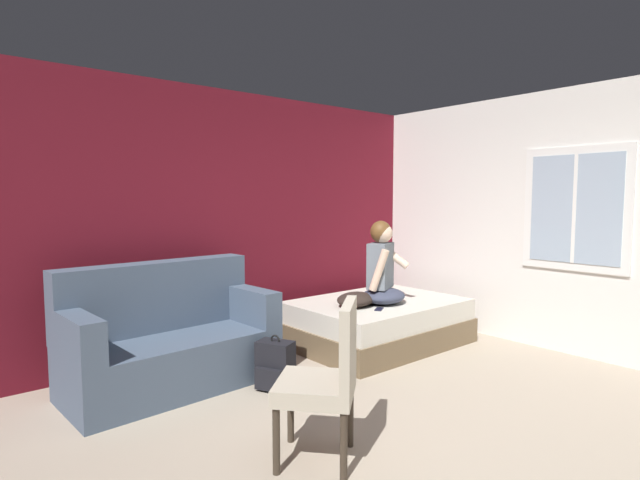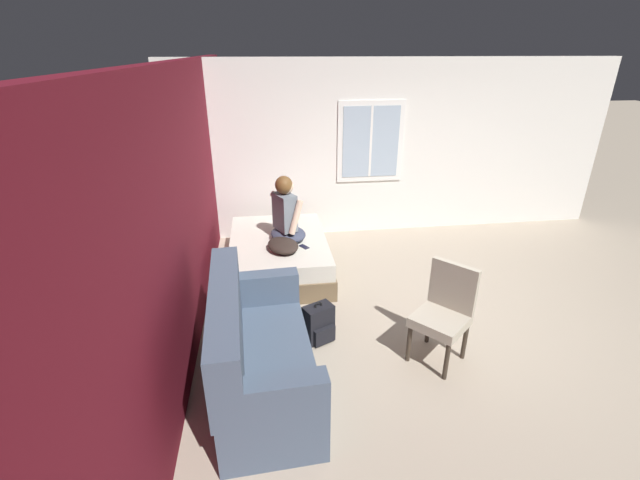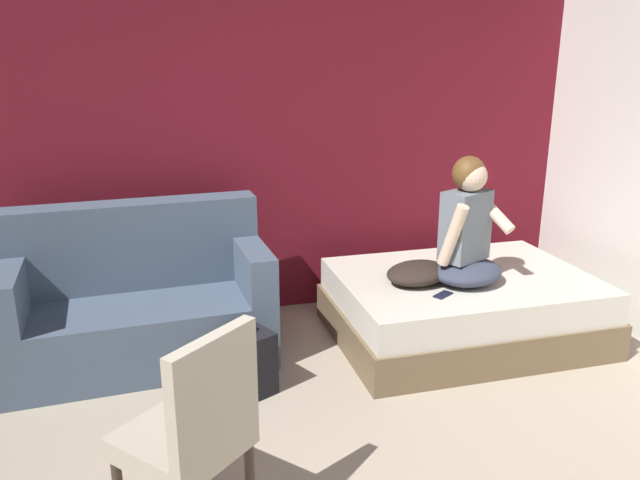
{
  "view_description": "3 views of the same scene",
  "coord_description": "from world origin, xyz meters",
  "px_view_note": "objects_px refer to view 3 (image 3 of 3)",
  "views": [
    {
      "loc": [
        -2.46,
        -1.78,
        1.6
      ],
      "look_at": [
        0.69,
        1.98,
        1.18
      ],
      "focal_mm": 28.0,
      "sensor_mm": 36.0,
      "label": 1
    },
    {
      "loc": [
        -3.8,
        2.06,
        2.81
      ],
      "look_at": [
        0.35,
        1.5,
        0.93
      ],
      "focal_mm": 24.0,
      "sensor_mm": 36.0,
      "label": 2
    },
    {
      "loc": [
        -0.64,
        -1.85,
        2.02
      ],
      "look_at": [
        0.31,
        1.6,
        0.93
      ],
      "focal_mm": 35.0,
      "sensor_mm": 36.0,
      "label": 3
    }
  ],
  "objects_px": {
    "couch": "(139,303)",
    "side_chair": "(193,428)",
    "throw_pillow": "(418,273)",
    "bed": "(462,306)",
    "person_seated": "(467,232)",
    "cell_phone": "(443,295)",
    "backpack": "(251,361)"
  },
  "relations": [
    {
      "from": "bed",
      "to": "throw_pillow",
      "type": "height_order",
      "value": "throw_pillow"
    },
    {
      "from": "bed",
      "to": "side_chair",
      "type": "xyz_separation_m",
      "value": [
        -2.02,
        -1.49,
        0.3
      ]
    },
    {
      "from": "backpack",
      "to": "cell_phone",
      "type": "height_order",
      "value": "cell_phone"
    },
    {
      "from": "person_seated",
      "to": "throw_pillow",
      "type": "xyz_separation_m",
      "value": [
        -0.32,
        0.07,
        -0.29
      ]
    },
    {
      "from": "couch",
      "to": "side_chair",
      "type": "bearing_deg",
      "value": -82.61
    },
    {
      "from": "backpack",
      "to": "couch",
      "type": "bearing_deg",
      "value": 135.51
    },
    {
      "from": "person_seated",
      "to": "backpack",
      "type": "height_order",
      "value": "person_seated"
    },
    {
      "from": "person_seated",
      "to": "throw_pillow",
      "type": "height_order",
      "value": "person_seated"
    },
    {
      "from": "throw_pillow",
      "to": "cell_phone",
      "type": "distance_m",
      "value": 0.29
    },
    {
      "from": "side_chair",
      "to": "throw_pillow",
      "type": "distance_m",
      "value": 2.18
    },
    {
      "from": "throw_pillow",
      "to": "side_chair",
      "type": "bearing_deg",
      "value": -138.61
    },
    {
      "from": "person_seated",
      "to": "throw_pillow",
      "type": "relative_size",
      "value": 1.82
    },
    {
      "from": "couch",
      "to": "backpack",
      "type": "distance_m",
      "value": 0.93
    },
    {
      "from": "backpack",
      "to": "cell_phone",
      "type": "distance_m",
      "value": 1.32
    },
    {
      "from": "person_seated",
      "to": "throw_pillow",
      "type": "distance_m",
      "value": 0.43
    },
    {
      "from": "backpack",
      "to": "cell_phone",
      "type": "xyz_separation_m",
      "value": [
        1.28,
        0.02,
        0.29
      ]
    },
    {
      "from": "couch",
      "to": "person_seated",
      "type": "height_order",
      "value": "person_seated"
    },
    {
      "from": "person_seated",
      "to": "cell_phone",
      "type": "bearing_deg",
      "value": -142.1
    },
    {
      "from": "side_chair",
      "to": "cell_phone",
      "type": "bearing_deg",
      "value": 34.59
    },
    {
      "from": "backpack",
      "to": "cell_phone",
      "type": "relative_size",
      "value": 3.18
    },
    {
      "from": "person_seated",
      "to": "backpack",
      "type": "distance_m",
      "value": 1.68
    },
    {
      "from": "person_seated",
      "to": "cell_phone",
      "type": "xyz_separation_m",
      "value": [
        -0.26,
        -0.2,
        -0.35
      ]
    },
    {
      "from": "side_chair",
      "to": "cell_phone",
      "type": "height_order",
      "value": "side_chair"
    },
    {
      "from": "throw_pillow",
      "to": "couch",
      "type": "bearing_deg",
      "value": 169.66
    },
    {
      "from": "bed",
      "to": "throw_pillow",
      "type": "xyz_separation_m",
      "value": [
        -0.38,
        -0.05,
        0.31
      ]
    },
    {
      "from": "side_chair",
      "to": "cell_phone",
      "type": "xyz_separation_m",
      "value": [
        1.7,
        1.17,
        -0.05
      ]
    },
    {
      "from": "side_chair",
      "to": "backpack",
      "type": "relative_size",
      "value": 2.14
    },
    {
      "from": "couch",
      "to": "side_chair",
      "type": "xyz_separation_m",
      "value": [
        0.23,
        -1.78,
        0.14
      ]
    },
    {
      "from": "side_chair",
      "to": "person_seated",
      "type": "bearing_deg",
      "value": 35.04
    },
    {
      "from": "couch",
      "to": "bed",
      "type": "bearing_deg",
      "value": -7.43
    },
    {
      "from": "bed",
      "to": "cell_phone",
      "type": "distance_m",
      "value": 0.52
    },
    {
      "from": "bed",
      "to": "cell_phone",
      "type": "height_order",
      "value": "cell_phone"
    }
  ]
}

